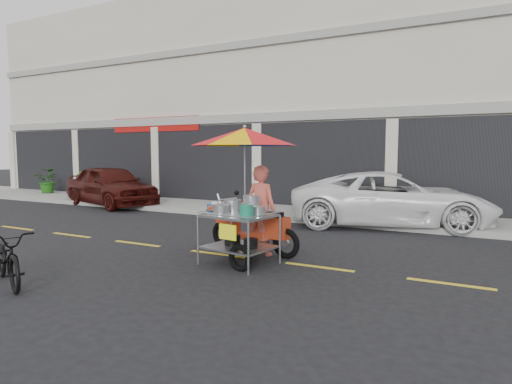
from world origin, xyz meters
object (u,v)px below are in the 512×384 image
at_px(white_pickup, 391,199).
at_px(food_vendor_rig, 249,176).
at_px(near_bicycle, 8,257).
at_px(maroon_sedan, 111,185).

bearing_deg(white_pickup, food_vendor_rig, 147.47).
xyz_separation_m(near_bicycle, food_vendor_rig, (2.40, 2.89, 1.09)).
xyz_separation_m(maroon_sedan, white_pickup, (9.69, 0.25, -0.02)).
bearing_deg(white_pickup, maroon_sedan, 77.40).
height_order(near_bicycle, food_vendor_rig, food_vendor_rig).
height_order(maroon_sedan, near_bicycle, maroon_sedan).
bearing_deg(maroon_sedan, white_pickup, -72.39).
bearing_deg(food_vendor_rig, maroon_sedan, 159.90).
bearing_deg(food_vendor_rig, near_bicycle, -120.53).
distance_m(maroon_sedan, white_pickup, 9.69).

